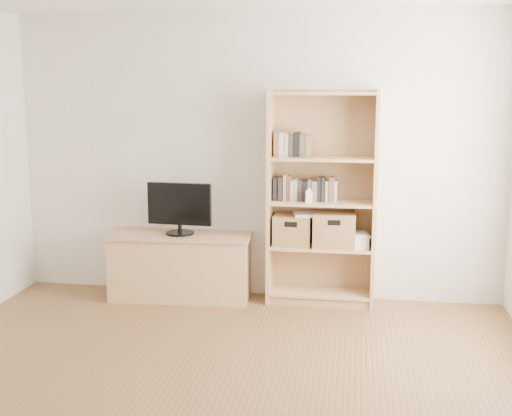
% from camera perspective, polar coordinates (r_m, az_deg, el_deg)
% --- Properties ---
extents(back_wall, '(4.50, 0.02, 2.60)m').
position_cam_1_polar(back_wall, '(5.90, 0.03, 4.54)').
color(back_wall, silver).
rests_on(back_wall, floor).
extents(tv_stand, '(1.29, 0.55, 0.58)m').
position_cam_1_polar(tv_stand, '(6.00, -6.70, -5.25)').
color(tv_stand, tan).
rests_on(tv_stand, floor).
extents(bookshelf, '(0.96, 0.34, 1.91)m').
position_cam_1_polar(bookshelf, '(5.72, 5.85, 0.81)').
color(bookshelf, tan).
rests_on(bookshelf, floor).
extents(television, '(0.60, 0.08, 0.47)m').
position_cam_1_polar(television, '(5.88, -6.82, -0.08)').
color(television, black).
rests_on(television, tv_stand).
extents(books_row_mid, '(0.80, 0.18, 0.21)m').
position_cam_1_polar(books_row_mid, '(5.72, 5.88, 1.70)').
color(books_row_mid, black).
rests_on(books_row_mid, bookshelf).
extents(books_row_upper, '(0.39, 0.16, 0.20)m').
position_cam_1_polar(books_row_upper, '(5.69, 3.81, 5.60)').
color(books_row_upper, black).
rests_on(books_row_upper, bookshelf).
extents(baby_monitor, '(0.06, 0.05, 0.11)m').
position_cam_1_polar(baby_monitor, '(5.61, 4.72, 0.99)').
color(baby_monitor, white).
rests_on(baby_monitor, bookshelf).
extents(basket_left, '(0.34, 0.28, 0.27)m').
position_cam_1_polar(basket_left, '(5.78, 3.27, -1.94)').
color(basket_left, olive).
rests_on(basket_left, bookshelf).
extents(basket_right, '(0.38, 0.31, 0.31)m').
position_cam_1_polar(basket_right, '(5.76, 6.96, -1.90)').
color(basket_right, olive).
rests_on(basket_right, bookshelf).
extents(laptop, '(0.36, 0.28, 0.03)m').
position_cam_1_polar(laptop, '(5.73, 4.98, -0.56)').
color(laptop, silver).
rests_on(laptop, basket_left).
extents(magazine_stack, '(0.19, 0.26, 0.11)m').
position_cam_1_polar(magazine_stack, '(5.78, 9.05, -2.90)').
color(magazine_stack, beige).
rests_on(magazine_stack, bookshelf).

